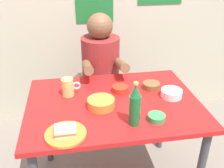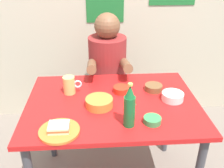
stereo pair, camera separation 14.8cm
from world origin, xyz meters
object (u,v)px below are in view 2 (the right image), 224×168
Objects in this scene: person_seated at (107,61)px; sandwich at (59,127)px; plate_orange at (59,131)px; beer_bottle at (129,107)px; sauce_bowl_chili at (121,89)px; beer_mug at (70,85)px; stool at (108,102)px; dining_table at (113,113)px.

person_seated is 6.54× the size of sandwich.
plate_orange is at bearing -135.00° from sandwich.
beer_bottle is 0.39m from sauce_bowl_chili.
beer_mug is at bearing 86.67° from plate_orange.
sauce_bowl_chili is at bearing 90.67° from beer_bottle.
stool is 0.63× the size of person_seated.
beer_mug is 1.15× the size of sauce_bowl_chili.
plate_orange is 0.84× the size of beer_bottle.
sandwich is at bearing -136.02° from dining_table.
beer_mug reaches higher than dining_table.
dining_table is at bearing 43.98° from plate_orange.
dining_table is at bearing 105.86° from beer_bottle.
plate_orange is (-0.30, -0.91, -0.02)m from person_seated.
beer_mug reaches higher than sauce_bowl_chili.
beer_bottle reaches higher than sandwich.
person_seated is at bearing 90.17° from dining_table.
beer_mug is (0.02, 0.42, 0.05)m from plate_orange.
stool is at bearing 60.84° from beer_mug.
plate_orange is (-0.30, -0.92, 0.40)m from stool.
person_seated is 2.75× the size of beer_bottle.
plate_orange is at bearing -108.18° from stool.
sandwich is at bearing -108.18° from stool.
person_seated is 0.50m from sauce_bowl_chili.
person_seated is at bearing 71.61° from sandwich.
beer_bottle reaches higher than dining_table.
plate_orange is at bearing -136.02° from dining_table.
stool is at bearing 71.82° from plate_orange.
dining_table is 0.35m from beer_mug.
person_seated reaches higher than sauce_bowl_chili.
beer_mug is at bearing 178.29° from sauce_bowl_chili.
sandwich is (0.00, 0.00, 0.02)m from plate_orange.
person_seated is at bearing 94.90° from beer_bottle.
beer_mug is at bearing 155.19° from dining_table.
dining_table is 10.00× the size of sandwich.
sandwich is (-0.30, -0.91, 0.01)m from person_seated.
person_seated is 0.96m from sandwich.
person_seated is 0.88m from beer_bottle.
sandwich is 0.87× the size of beer_mug.
sandwich is (-0.30, -0.92, 0.42)m from stool.
sauce_bowl_chili is (0.07, -0.50, -0.00)m from person_seated.
stool is at bearing 94.84° from beer_bottle.
sauce_bowl_chili reaches higher than dining_table.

